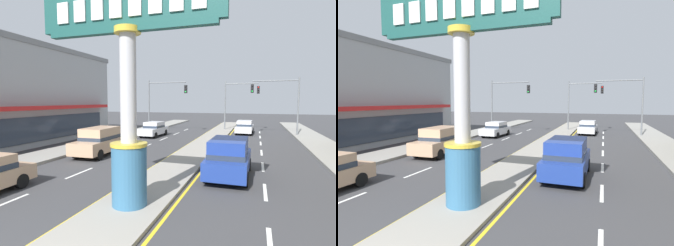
% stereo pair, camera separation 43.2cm
% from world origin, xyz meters
% --- Properties ---
extents(median_strip, '(2.47, 52.00, 0.14)m').
position_xyz_m(median_strip, '(0.00, 18.00, 0.07)').
color(median_strip, gray).
rests_on(median_strip, ground).
extents(sidewalk_left, '(2.90, 60.00, 0.18)m').
position_xyz_m(sidewalk_left, '(-9.28, 16.00, 0.09)').
color(sidewalk_left, gray).
rests_on(sidewalk_left, ground).
extents(lane_markings, '(9.21, 52.00, 0.01)m').
position_xyz_m(lane_markings, '(0.00, 16.65, 0.00)').
color(lane_markings, silver).
rests_on(lane_markings, ground).
extents(district_sign, '(6.53, 1.27, 7.48)m').
position_xyz_m(district_sign, '(-0.00, 5.89, 3.91)').
color(district_sign, '#33668C').
rests_on(district_sign, median_strip).
extents(storefront_left, '(8.12, 20.66, 8.58)m').
position_xyz_m(storefront_left, '(-16.12, 15.17, 4.29)').
color(storefront_left, '#999EA3').
rests_on(storefront_left, ground).
extents(traffic_light_left_side, '(4.86, 0.46, 6.20)m').
position_xyz_m(traffic_light_left_side, '(-6.47, 27.51, 4.25)').
color(traffic_light_left_side, slate).
rests_on(traffic_light_left_side, ground).
extents(traffic_light_right_side, '(4.86, 0.46, 6.20)m').
position_xyz_m(traffic_light_right_side, '(6.47, 28.39, 4.25)').
color(traffic_light_right_side, slate).
rests_on(traffic_light_right_side, ground).
extents(traffic_light_median_far, '(4.20, 0.46, 6.20)m').
position_xyz_m(traffic_light_median_far, '(1.80, 32.13, 4.19)').
color(traffic_light_median_far, slate).
rests_on(traffic_light_median_far, ground).
extents(suv_near_right_lane, '(2.02, 4.63, 1.90)m').
position_xyz_m(suv_near_right_lane, '(2.89, 10.97, 0.98)').
color(suv_near_right_lane, navy).
rests_on(suv_near_right_lane, ground).
extents(sedan_far_right_lane, '(2.02, 4.39, 1.53)m').
position_xyz_m(sedan_far_right_lane, '(-6.18, 23.88, 0.79)').
color(sedan_far_right_lane, silver).
rests_on(sedan_far_right_lane, ground).
extents(suv_mid_left_lane, '(2.08, 4.66, 1.90)m').
position_xyz_m(suv_mid_left_lane, '(-6.19, 13.64, 0.98)').
color(suv_mid_left_lane, tan).
rests_on(suv_mid_left_lane, ground).
extents(sedan_far_left_oncoming, '(1.98, 4.37, 1.53)m').
position_xyz_m(sedan_far_left_oncoming, '(2.88, 29.11, 0.79)').
color(sedan_far_left_oncoming, silver).
rests_on(sedan_far_left_oncoming, ground).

